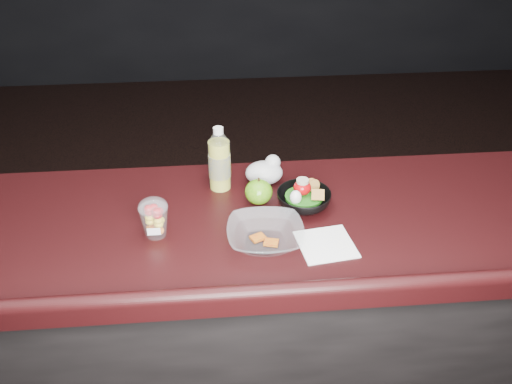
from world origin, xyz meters
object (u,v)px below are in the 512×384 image
fruit_cup (154,217)px  takeout_bowl (265,235)px  green_apple (259,192)px  snack_bowl (303,198)px  lemonade_bottle (219,163)px

fruit_cup → takeout_bowl: bearing=-12.0°
green_apple → snack_bowl: 0.15m
green_apple → snack_bowl: size_ratio=0.41×
lemonade_bottle → fruit_cup: size_ratio=1.79×
green_apple → takeout_bowl: green_apple is taller
fruit_cup → snack_bowl: (0.47, 0.11, -0.03)m
takeout_bowl → fruit_cup: bearing=168.0°
green_apple → takeout_bowl: (0.00, -0.22, -0.01)m
lemonade_bottle → snack_bowl: bearing=-28.3°
green_apple → takeout_bowl: 0.22m
snack_bowl → fruit_cup: bearing=-167.0°
fruit_cup → snack_bowl: fruit_cup is taller
takeout_bowl → green_apple: bearing=90.1°
snack_bowl → takeout_bowl: (-0.14, -0.18, -0.00)m
lemonade_bottle → takeout_bowl: (0.12, -0.32, -0.07)m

